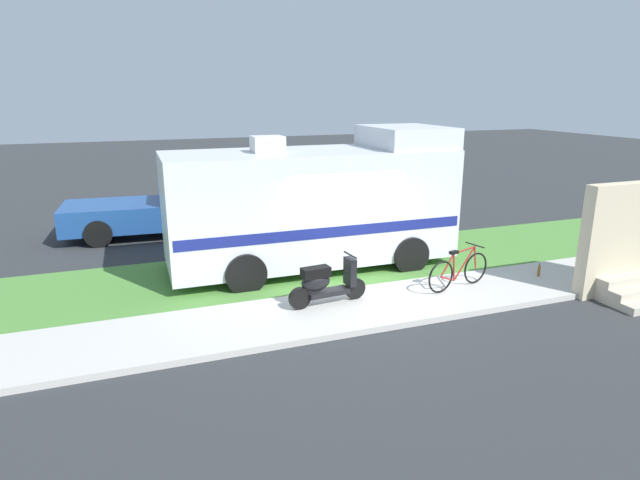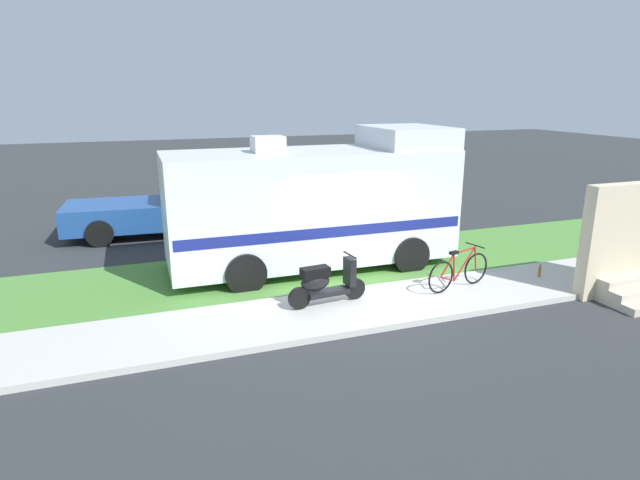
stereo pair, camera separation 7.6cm
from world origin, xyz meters
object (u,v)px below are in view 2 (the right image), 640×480
object	(u,v)px
scooter	(325,282)
pickup_truck_near	(171,203)
bottle_green	(540,271)
bicycle	(459,271)
bottle_spare	(593,265)
motorhome_rv	(315,204)

from	to	relation	value
scooter	pickup_truck_near	size ratio (longest dim) A/B	0.33
scooter	bottle_green	size ratio (longest dim) A/B	5.52
bicycle	bottle_spare	world-z (taller)	bicycle
motorhome_rv	scooter	world-z (taller)	motorhome_rv
bicycle	scooter	bearing A→B (deg)	177.28
motorhome_rv	bicycle	size ratio (longest dim) A/B	3.96
scooter	pickup_truck_near	bearing A→B (deg)	107.80
scooter	bottle_green	xyz separation A→B (m)	(5.18, -0.14, -0.33)
scooter	pickup_truck_near	distance (m)	7.57
motorhome_rv	bicycle	distance (m)	3.70
bicycle	motorhome_rv	bearing A→B (deg)	130.41
bicycle	bottle_green	distance (m)	2.19
scooter	bottle_spare	xyz separation A→B (m)	(6.72, -0.18, -0.34)
scooter	bicycle	bearing A→B (deg)	-2.72
bicycle	bottle_spare	distance (m)	3.73
bicycle	bottle_green	xyz separation A→B (m)	(2.18, -0.00, -0.26)
scooter	pickup_truck_near	world-z (taller)	pickup_truck_near
motorhome_rv	pickup_truck_near	bearing A→B (deg)	123.00
bottle_green	pickup_truck_near	bearing A→B (deg)	135.56
motorhome_rv	bottle_spare	xyz separation A→B (m)	(6.02, -2.73, -1.37)
motorhome_rv	scooter	xyz separation A→B (m)	(-0.71, -2.55, -1.03)
scooter	bicycle	world-z (taller)	scooter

